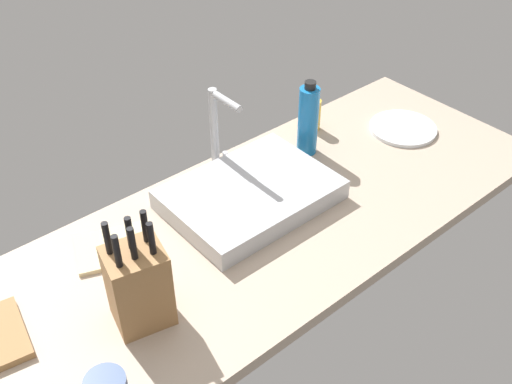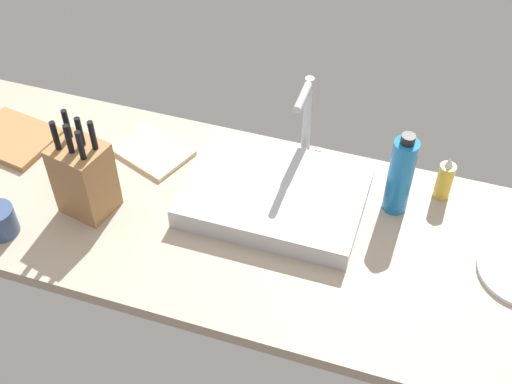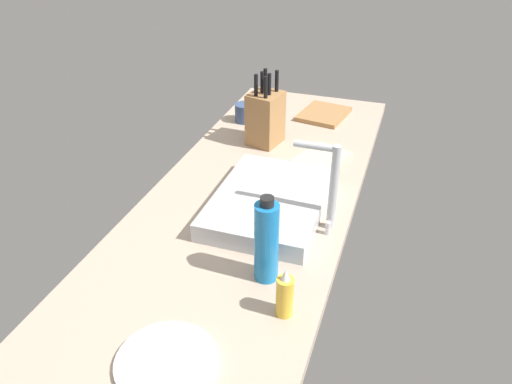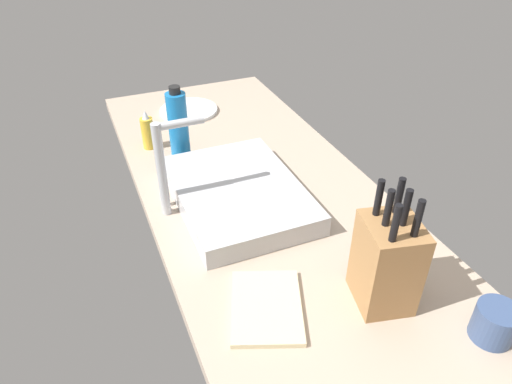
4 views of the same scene
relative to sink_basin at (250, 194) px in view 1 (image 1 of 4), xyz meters
The scene contains 8 objects.
countertop_slab 11.46cm from the sink_basin, 130.32° to the right, with size 183.74×64.14×3.50cm, color tan.
sink_basin is the anchor object (origin of this frame).
faucet 21.83cm from the sink_basin, 80.81° to the left, with size 5.50×12.92×26.14cm.
knife_block 47.04cm from the sink_basin, 160.58° to the right, with size 14.29×13.14×27.64cm.
soap_bottle 42.88cm from the sink_basin, 21.69° to the left, with size 4.09×4.09×13.13cm.
water_bottle 31.24cm from the sink_basin, 15.45° to the left, with size 6.09×6.09×23.77cm.
dinner_plate 61.42cm from the sink_basin, ahead, with size 21.46×21.46×1.20cm, color white.
dish_towel 38.24cm from the sink_basin, 168.06° to the left, with size 19.68×14.43×1.20cm, color beige.
Camera 1 is at (-74.60, -90.33, 108.52)cm, focal length 42.23 mm.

